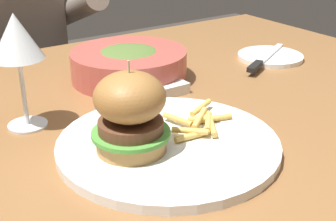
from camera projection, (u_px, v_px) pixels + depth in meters
name	position (u px, v px, depth m)	size (l,w,h in m)	color
dining_table	(119.00, 159.00, 0.80)	(1.42, 0.90, 0.74)	brown
main_plate	(168.00, 144.00, 0.67)	(0.32, 0.32, 0.01)	white
burger_sandwich	(130.00, 112.00, 0.62)	(0.11, 0.11, 0.13)	#B78447
fries_pile	(200.00, 121.00, 0.70)	(0.12, 0.10, 0.02)	gold
wine_glass	(16.00, 40.00, 0.68)	(0.08, 0.08, 0.18)	silver
bread_plate	(270.00, 57.00, 1.05)	(0.15, 0.15, 0.01)	white
table_knife	(264.00, 59.00, 1.01)	(0.20, 0.12, 0.01)	silver
butter_dish	(157.00, 87.00, 0.86)	(0.10, 0.07, 0.04)	white
soup_bowl	(129.00, 64.00, 0.92)	(0.23, 0.23, 0.06)	#B24C42
diner_person	(1.00, 86.00, 1.39)	(0.51, 0.36, 1.18)	#282833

